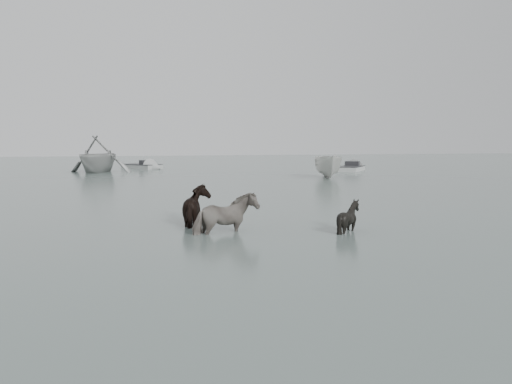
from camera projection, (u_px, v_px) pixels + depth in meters
The scene contains 8 objects.
ground at pixel (215, 231), 13.09m from camera, with size 140.00×140.00×0.00m, color #4F5E57.
pony_pinto at pixel (225, 205), 12.77m from camera, with size 0.77×1.70×1.44m, color black.
pony_dark at pixel (199, 198), 14.26m from camera, with size 1.44×1.24×1.45m, color black.
pony_black at pixel (349, 210), 13.04m from camera, with size 0.89×1.00×1.10m, color black.
rowboat_trail at pixel (98, 153), 37.76m from camera, with size 4.79×5.55×2.92m, color #9FA29F.
boat_small at pixel (328, 165), 32.12m from camera, with size 1.60×4.25×1.64m, color beige.
skiff_port at pixel (351, 166), 39.60m from camera, with size 4.78×1.60×0.75m, color #AEB0AD, non-canonical shape.
skiff_mid at pixel (141, 164), 43.08m from camera, with size 5.03×1.60×0.75m, color #949795, non-canonical shape.
Camera 1 is at (-2.23, -12.77, 2.35)m, focal length 35.00 mm.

